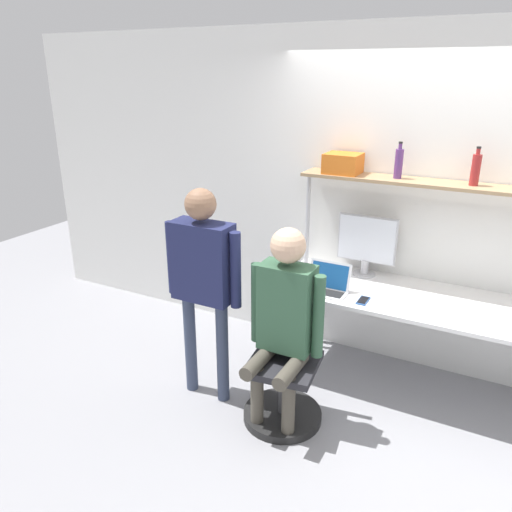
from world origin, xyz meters
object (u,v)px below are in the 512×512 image
Objects in this scene: cell_phone at (363,301)px; person_seated at (284,314)px; monitor at (367,243)px; bottle_purple at (399,163)px; bottle_red at (476,169)px; office_chair at (285,381)px; person_standing at (203,270)px; storage_box at (343,163)px; laptop at (328,283)px.

person_seated reaches higher than cell_phone.
person_seated is (-0.23, -1.07, -0.21)m from monitor.
bottle_purple is 1.00× the size of bottle_red.
bottle_red is at bearing 46.01° from office_chair.
person_standing is at bearing -147.12° from bottle_red.
monitor is 1.85× the size of storage_box.
laptop is 0.62m from person_seated.
bottle_red is at bearing -0.00° from bottle_purple.
laptop is 1.22× the size of bottle_red.
office_chair is at bearing -103.09° from monitor.
office_chair is at bearing 96.24° from person_seated.
laptop is at bearing 81.92° from office_chair.
monitor is 1.53× the size of laptop.
laptop is 1.21× the size of storage_box.
person_seated reaches higher than monitor.
person_seated is 5.27× the size of storage_box.
bottle_red is (0.95, 1.04, 0.87)m from person_seated.
storage_box is at bearing -180.00° from bottle_purple.
monitor is 0.98m from bottle_red.
storage_box reaches higher than office_chair.
person_seated is (0.01, -0.05, 0.56)m from office_chair.
monitor is 0.31× the size of person_standing.
bottle_purple reaches higher than laptop.
person_standing is (-0.72, -0.61, 0.20)m from laptop.
cell_phone is at bearing 56.72° from person_seated.
cell_phone is at bearing 54.04° from office_chair.
laptop is at bearing 40.39° from person_standing.
bottle_red is at bearing 39.17° from cell_phone.
bottle_purple is at bearing 83.12° from cell_phone.
person_seated is at bearing -90.25° from storage_box.
laptop is 0.31m from cell_phone.
laptop is 0.20× the size of person_standing.
person_seated is 1.33m from storage_box.
person_standing reaches higher than office_chair.
person_standing is (-0.63, -0.04, 0.75)m from office_chair.
monitor is 0.66m from storage_box.
monitor is 1.86× the size of bottle_red.
cell_phone is at bearing -140.83° from bottle_red.
cell_phone is at bearing 28.78° from person_standing.
person_seated is 5.30× the size of bottle_purple.
storage_box is at bearing 180.00° from bottle_red.
monitor is 0.59m from cell_phone.
bottle_purple is (1.07, 1.03, 0.68)m from person_standing.
person_seated is at bearing -83.76° from office_chair.
monitor is 0.35× the size of person_seated.
person_standing is at bearing -139.61° from laptop.
person_standing is 5.98× the size of storage_box.
storage_box is (-0.23, -0.03, 0.62)m from monitor.
person_standing is at bearing 179.00° from person_seated.
bottle_purple is (0.35, 0.42, 0.87)m from laptop.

